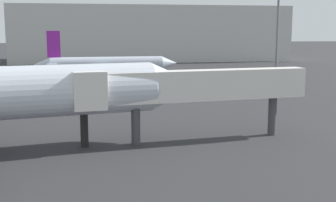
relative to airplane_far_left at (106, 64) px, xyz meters
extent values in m
cone|color=silver|center=(3.10, -44.90, 1.62)|extent=(4.78, 4.46, 3.82)
cube|color=black|center=(-4.19, -46.12, -1.54)|extent=(0.59, 0.59, 2.50)
cylinder|color=#B2BCCC|center=(0.22, 0.00, 0.00)|extent=(19.58, 2.76, 2.57)
cone|color=#B2BCCC|center=(11.40, 0.11, 0.00)|extent=(2.85, 2.60, 2.57)
cone|color=#B2BCCC|center=(-10.97, -0.11, 0.00)|extent=(2.85, 2.60, 2.57)
cube|color=#B2BCCC|center=(-0.76, -0.01, -0.39)|extent=(2.89, 17.41, 0.17)
cube|color=#B2BCCC|center=(-9.21, -0.09, 0.26)|extent=(1.75, 5.93, 0.11)
cube|color=purple|center=(-8.86, -0.09, 3.55)|extent=(2.25, 0.23, 4.53)
cylinder|color=#4C4C54|center=(-0.21, 3.30, -0.52)|extent=(2.12, 1.29, 1.27)
cylinder|color=#4C4C54|center=(-0.14, -3.31, -0.52)|extent=(2.12, 1.29, 1.27)
cube|color=black|center=(6.47, 0.06, -2.04)|extent=(0.36, 0.36, 1.50)
cube|color=black|center=(-0.78, 1.40, -2.04)|extent=(0.36, 0.36, 1.50)
cube|color=black|center=(-0.75, -1.42, -2.04)|extent=(0.36, 0.36, 1.50)
cube|color=silver|center=(5.61, -45.74, 1.69)|extent=(16.95, 3.29, 2.40)
cube|color=silver|center=(-3.78, -46.69, 1.69)|extent=(2.67, 3.03, 2.80)
cylinder|color=#3F3F44|center=(-0.27, -46.33, -1.15)|extent=(0.70, 0.70, 3.28)
cylinder|color=#3F3F44|center=(11.48, -45.15, -1.15)|extent=(0.70, 0.70, 3.28)
cylinder|color=slate|center=(37.63, 12.12, 6.59)|extent=(0.50, 0.50, 18.77)
cube|color=#B7B7B2|center=(15.47, 50.70, 4.82)|extent=(75.94, 26.24, 15.23)
camera|label=1|loc=(-4.25, -80.24, 6.10)|focal=48.21mm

